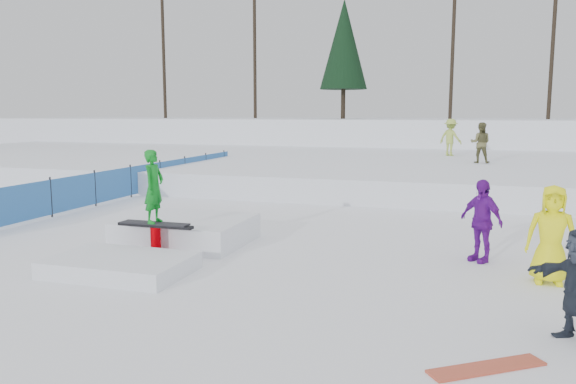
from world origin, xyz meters
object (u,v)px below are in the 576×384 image
(walker_olive, at_px, (480,143))
(jib_rail_feature, at_px, (171,236))
(safety_fence, at_px, (131,181))
(spectator_purple, at_px, (481,221))
(walker_ygreen, at_px, (451,137))
(spectator_yellow, at_px, (551,235))

(walker_olive, xyz_separation_m, jib_rail_feature, (-6.26, -13.86, -1.31))
(safety_fence, xyz_separation_m, spectator_purple, (11.00, -5.09, 0.24))
(walker_ygreen, bearing_deg, safety_fence, 78.74)
(walker_olive, relative_size, walker_ygreen, 0.94)
(walker_ygreen, distance_m, jib_rail_feature, 18.26)
(safety_fence, bearing_deg, walker_ygreen, 48.92)
(walker_olive, xyz_separation_m, spectator_yellow, (0.88, -13.94, -0.79))
(walker_ygreen, xyz_separation_m, spectator_purple, (1.07, -16.49, -0.87))
(walker_olive, relative_size, spectator_yellow, 0.99)
(safety_fence, relative_size, spectator_yellow, 9.72)
(safety_fence, relative_size, walker_olive, 9.80)
(walker_ygreen, relative_size, jib_rail_feature, 0.39)
(spectator_purple, xyz_separation_m, jib_rail_feature, (-6.06, -1.02, -0.49))
(spectator_purple, bearing_deg, safety_fence, -164.58)
(spectator_yellow, xyz_separation_m, jib_rail_feature, (-7.14, 0.08, -0.52))
(walker_olive, xyz_separation_m, spectator_purple, (-0.20, -12.84, -0.83))
(spectator_purple, distance_m, spectator_yellow, 1.54)
(safety_fence, xyz_separation_m, walker_ygreen, (9.93, 11.39, 1.12))
(jib_rail_feature, bearing_deg, walker_olive, 65.69)
(walker_ygreen, bearing_deg, walker_olive, 138.97)
(safety_fence, distance_m, walker_ygreen, 15.16)
(walker_olive, bearing_deg, spectator_purple, 93.82)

